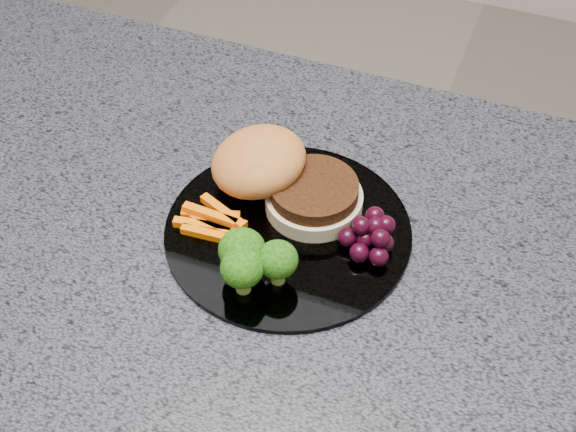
% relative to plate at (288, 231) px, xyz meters
% --- Properties ---
extents(countertop, '(1.20, 0.60, 0.04)m').
position_rel_plate_xyz_m(countertop, '(-0.04, -0.00, -0.02)').
color(countertop, '#4A4A53').
rests_on(countertop, island_cabinet).
extents(plate, '(0.26, 0.26, 0.01)m').
position_rel_plate_xyz_m(plate, '(0.00, 0.00, 0.00)').
color(plate, white).
rests_on(plate, countertop).
extents(burger, '(0.19, 0.13, 0.06)m').
position_rel_plate_xyz_m(burger, '(-0.03, 0.05, 0.03)').
color(burger, beige).
rests_on(burger, plate).
extents(carrot_sticks, '(0.08, 0.05, 0.02)m').
position_rel_plate_xyz_m(carrot_sticks, '(-0.08, -0.02, 0.01)').
color(carrot_sticks, '#FF6C04').
rests_on(carrot_sticks, plate).
extents(broccoli, '(0.08, 0.06, 0.06)m').
position_rel_plate_xyz_m(broccoli, '(-0.01, -0.08, 0.04)').
color(broccoli, olive).
rests_on(broccoli, plate).
extents(grape_bunch, '(0.06, 0.06, 0.04)m').
position_rel_plate_xyz_m(grape_bunch, '(0.09, 0.01, 0.02)').
color(grape_bunch, black).
rests_on(grape_bunch, plate).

